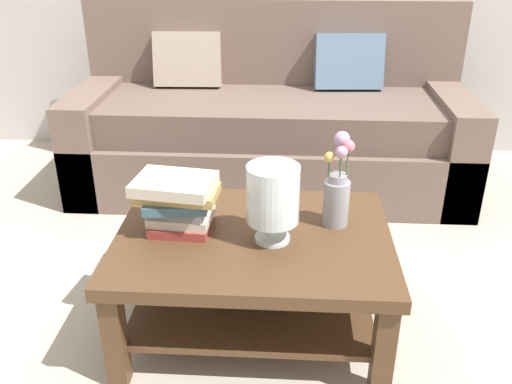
{
  "coord_description": "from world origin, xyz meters",
  "views": [
    {
      "loc": [
        0.1,
        -2.18,
        1.47
      ],
      "look_at": [
        -0.02,
        -0.27,
        0.53
      ],
      "focal_mm": 38.93,
      "sensor_mm": 36.0,
      "label": 1
    }
  ],
  "objects": [
    {
      "name": "ground_plane",
      "position": [
        0.0,
        0.0,
        0.0
      ],
      "size": [
        10.0,
        10.0,
        0.0
      ],
      "primitive_type": "plane",
      "color": "#ADA393"
    },
    {
      "name": "couch",
      "position": [
        -0.01,
        1.0,
        0.36
      ],
      "size": [
        2.27,
        0.9,
        1.06
      ],
      "color": "brown",
      "rests_on": "ground"
    },
    {
      "name": "coffee_table",
      "position": [
        -0.02,
        -0.42,
        0.31
      ],
      "size": [
        1.01,
        0.76,
        0.43
      ],
      "color": "#4C331E",
      "rests_on": "ground"
    },
    {
      "name": "book_stack_main",
      "position": [
        -0.3,
        -0.4,
        0.54
      ],
      "size": [
        0.31,
        0.25,
        0.21
      ],
      "color": "#993833",
      "rests_on": "coffee_table"
    },
    {
      "name": "glass_hurricane_vase",
      "position": [
        0.05,
        -0.45,
        0.61
      ],
      "size": [
        0.19,
        0.19,
        0.29
      ],
      "color": "silver",
      "rests_on": "coffee_table"
    },
    {
      "name": "flower_pitcher",
      "position": [
        0.29,
        -0.32,
        0.57
      ],
      "size": [
        0.11,
        0.11,
        0.36
      ],
      "color": "gray",
      "rests_on": "coffee_table"
    }
  ]
}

